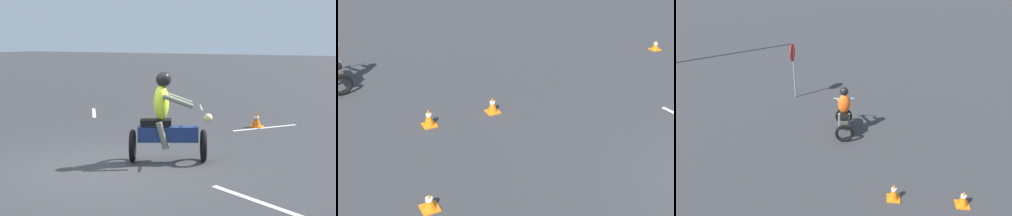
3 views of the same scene
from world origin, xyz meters
The scene contains 4 objects.
traffic_cone_near_left centered at (5.43, 3.06, 0.19)m, with size 0.32×0.32×0.40m.
traffic_cone_near_right centered at (2.56, 5.68, 0.15)m, with size 0.32×0.32×0.31m.
traffic_cone_mid_left centered at (5.48, 4.68, 0.21)m, with size 0.32×0.32×0.43m.
traffic_cone_far_center centered at (7.08, -3.80, 0.16)m, with size 0.32×0.32×0.32m.
Camera 2 is at (-3.90, 7.48, 5.29)m, focal length 50.00 mm.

